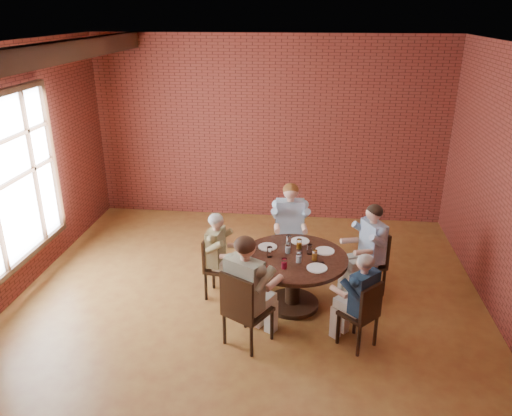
# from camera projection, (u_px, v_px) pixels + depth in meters

# --- Properties ---
(floor) EXTENTS (7.00, 7.00, 0.00)m
(floor) POSITION_uv_depth(u_px,v_px,m) (244.00, 316.00, 6.60)
(floor) COLOR olive
(floor) RESTS_ON ground
(ceiling) EXTENTS (7.00, 7.00, 0.00)m
(ceiling) POSITION_uv_depth(u_px,v_px,m) (242.00, 48.00, 5.33)
(ceiling) COLOR silver
(ceiling) RESTS_ON wall_back
(wall_back) EXTENTS (7.00, 0.00, 7.00)m
(wall_back) POSITION_uv_depth(u_px,v_px,m) (269.00, 130.00, 9.19)
(wall_back) COLOR maroon
(wall_back) RESTS_ON ground
(ceiling_beam) EXTENTS (0.22, 6.90, 0.26)m
(ceiling_beam) POSITION_uv_depth(u_px,v_px,m) (27.00, 58.00, 5.64)
(ceiling_beam) COLOR black
(ceiling_beam) RESTS_ON ceiling
(window) EXTENTS (0.10, 2.16, 2.36)m
(window) POSITION_uv_depth(u_px,v_px,m) (13.00, 180.00, 6.69)
(window) COLOR white
(window) RESTS_ON wall_left
(dining_table) EXTENTS (1.43, 1.43, 0.75)m
(dining_table) POSITION_uv_depth(u_px,v_px,m) (293.00, 271.00, 6.65)
(dining_table) COLOR black
(dining_table) RESTS_ON floor
(chair_a) EXTENTS (0.56, 0.56, 0.93)m
(chair_a) POSITION_uv_depth(u_px,v_px,m) (373.00, 259.00, 7.02)
(chair_a) COLOR black
(chair_a) RESTS_ON floor
(diner_a) EXTENTS (0.81, 0.75, 1.33)m
(diner_a) POSITION_uv_depth(u_px,v_px,m) (368.00, 250.00, 6.94)
(diner_a) COLOR #365E8E
(diner_a) RESTS_ON floor
(chair_b) EXTENTS (0.49, 0.49, 0.96)m
(chair_b) POSITION_uv_depth(u_px,v_px,m) (289.00, 235.00, 7.72)
(chair_b) COLOR black
(chair_b) RESTS_ON floor
(diner_b) EXTENTS (0.62, 0.73, 1.38)m
(diner_b) POSITION_uv_depth(u_px,v_px,m) (290.00, 228.00, 7.58)
(diner_b) COLOR #94A8BD
(diner_b) RESTS_ON floor
(chair_c) EXTENTS (0.43, 0.43, 0.89)m
(chair_c) POSITION_uv_depth(u_px,v_px,m) (215.00, 264.00, 6.92)
(chair_c) COLOR black
(chair_c) RESTS_ON floor
(diner_c) EXTENTS (0.64, 0.55, 1.24)m
(diner_c) POSITION_uv_depth(u_px,v_px,m) (220.00, 256.00, 6.86)
(diner_c) COLOR brown
(diner_c) RESTS_ON floor
(chair_d) EXTENTS (0.64, 0.64, 0.99)m
(chair_d) POSITION_uv_depth(u_px,v_px,m) (243.00, 308.00, 5.84)
(chair_d) COLOR black
(chair_d) RESTS_ON floor
(diner_d) EXTENTS (0.86, 0.91, 1.42)m
(diner_d) POSITION_uv_depth(u_px,v_px,m) (248.00, 291.00, 5.85)
(diner_d) COLOR tan
(diner_d) RESTS_ON floor
(chair_e) EXTENTS (0.53, 0.53, 0.88)m
(chair_e) POSITION_uv_depth(u_px,v_px,m) (363.00, 313.00, 5.83)
(chair_e) COLOR black
(chair_e) RESTS_ON floor
(diner_e) EXTENTS (0.73, 0.73, 1.22)m
(diner_e) POSITION_uv_depth(u_px,v_px,m) (359.00, 301.00, 5.83)
(diner_e) COLOR #182C45
(diner_e) RESTS_ON floor
(plate_a) EXTENTS (0.26, 0.26, 0.01)m
(plate_a) POSITION_uv_depth(u_px,v_px,m) (325.00, 251.00, 6.70)
(plate_a) COLOR white
(plate_a) RESTS_ON dining_table
(plate_b) EXTENTS (0.26, 0.26, 0.01)m
(plate_b) POSITION_uv_depth(u_px,v_px,m) (300.00, 241.00, 6.99)
(plate_b) COLOR white
(plate_b) RESTS_ON dining_table
(plate_c) EXTENTS (0.26, 0.26, 0.01)m
(plate_c) POSITION_uv_depth(u_px,v_px,m) (268.00, 247.00, 6.82)
(plate_c) COLOR white
(plate_c) RESTS_ON dining_table
(plate_d) EXTENTS (0.26, 0.26, 0.01)m
(plate_d) POSITION_uv_depth(u_px,v_px,m) (317.00, 268.00, 6.26)
(plate_d) COLOR white
(plate_d) RESTS_ON dining_table
(glass_a) EXTENTS (0.07, 0.07, 0.14)m
(glass_a) POSITION_uv_depth(u_px,v_px,m) (310.00, 249.00, 6.61)
(glass_a) COLOR white
(glass_a) RESTS_ON dining_table
(glass_b) EXTENTS (0.07, 0.07, 0.14)m
(glass_b) POSITION_uv_depth(u_px,v_px,m) (299.00, 244.00, 6.76)
(glass_b) COLOR white
(glass_b) RESTS_ON dining_table
(glass_c) EXTENTS (0.07, 0.07, 0.14)m
(glass_c) POSITION_uv_depth(u_px,v_px,m) (289.00, 240.00, 6.87)
(glass_c) COLOR white
(glass_c) RESTS_ON dining_table
(glass_d) EXTENTS (0.07, 0.07, 0.14)m
(glass_d) POSITION_uv_depth(u_px,v_px,m) (288.00, 248.00, 6.64)
(glass_d) COLOR white
(glass_d) RESTS_ON dining_table
(glass_e) EXTENTS (0.07, 0.07, 0.14)m
(glass_e) POSITION_uv_depth(u_px,v_px,m) (270.00, 252.00, 6.54)
(glass_e) COLOR white
(glass_e) RESTS_ON dining_table
(glass_f) EXTENTS (0.07, 0.07, 0.14)m
(glass_f) POSITION_uv_depth(u_px,v_px,m) (284.00, 263.00, 6.24)
(glass_f) COLOR white
(glass_f) RESTS_ON dining_table
(glass_g) EXTENTS (0.07, 0.07, 0.14)m
(glass_g) POSITION_uv_depth(u_px,v_px,m) (299.00, 257.00, 6.40)
(glass_g) COLOR white
(glass_g) RESTS_ON dining_table
(glass_h) EXTENTS (0.07, 0.07, 0.14)m
(glass_h) POSITION_uv_depth(u_px,v_px,m) (315.00, 255.00, 6.45)
(glass_h) COLOR white
(glass_h) RESTS_ON dining_table
(smartphone) EXTENTS (0.08, 0.15, 0.01)m
(smartphone) POSITION_uv_depth(u_px,v_px,m) (321.00, 265.00, 6.35)
(smartphone) COLOR black
(smartphone) RESTS_ON dining_table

